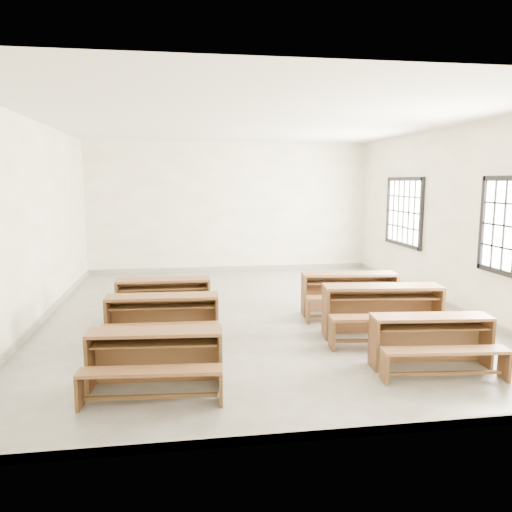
{
  "coord_description": "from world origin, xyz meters",
  "views": [
    {
      "loc": [
        -1.26,
        -8.2,
        2.26
      ],
      "look_at": [
        0.0,
        0.0,
        1.0
      ],
      "focal_mm": 35.0,
      "sensor_mm": 36.0,
      "label": 1
    }
  ],
  "objects": [
    {
      "name": "room",
      "position": [
        0.09,
        0.0,
        2.14
      ],
      "size": [
        8.5,
        8.5,
        3.2
      ],
      "color": "gray",
      "rests_on": "ground"
    },
    {
      "name": "desk_set_0",
      "position": [
        -1.55,
        -2.92,
        0.38
      ],
      "size": [
        1.5,
        0.86,
        0.65
      ],
      "rotation": [
        0.0,
        0.0,
        -0.08
      ],
      "color": "brown",
      "rests_on": "ground"
    },
    {
      "name": "desk_set_1",
      "position": [
        -1.52,
        -1.41,
        0.4
      ],
      "size": [
        1.57,
        0.87,
        0.69
      ],
      "rotation": [
        0.0,
        0.0,
        -0.05
      ],
      "color": "brown",
      "rests_on": "ground"
    },
    {
      "name": "desk_set_2",
      "position": [
        -1.54,
        -0.16,
        0.39
      ],
      "size": [
        1.52,
        0.81,
        0.68
      ],
      "rotation": [
        0.0,
        0.0,
        -0.02
      ],
      "color": "brown",
      "rests_on": "ground"
    },
    {
      "name": "desk_set_3",
      "position": [
        1.72,
        -2.79,
        0.38
      ],
      "size": [
        1.5,
        0.88,
        0.64
      ],
      "rotation": [
        0.0,
        0.0,
        -0.1
      ],
      "color": "brown",
      "rests_on": "ground"
    },
    {
      "name": "desk_set_4",
      "position": [
        1.61,
        -1.56,
        0.44
      ],
      "size": [
        1.78,
        1.06,
        0.76
      ],
      "rotation": [
        0.0,
        0.0,
        -0.12
      ],
      "color": "brown",
      "rests_on": "ground"
    },
    {
      "name": "desk_set_5",
      "position": [
        1.55,
        -0.3,
        0.42
      ],
      "size": [
        1.66,
        0.98,
        0.71
      ],
      "rotation": [
        0.0,
        0.0,
        -0.1
      ],
      "color": "brown",
      "rests_on": "ground"
    }
  ]
}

